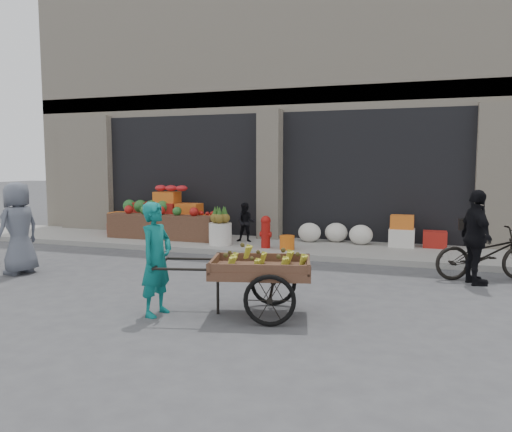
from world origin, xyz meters
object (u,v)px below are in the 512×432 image
(vendor_woman, at_px, (156,259))
(pineapple_bin, at_px, (220,234))
(vendor_grey, at_px, (18,228))
(orange_bucket, at_px, (287,243))
(banana_cart, at_px, (257,265))
(seated_person, at_px, (246,222))
(fire_hydrant, at_px, (266,231))
(cyclist, at_px, (476,237))
(bicycle, at_px, (486,254))

(vendor_woman, bearing_deg, pineapple_bin, 19.77)
(vendor_grey, bearing_deg, orange_bucket, 137.75)
(vendor_woman, relative_size, vendor_grey, 0.90)
(orange_bucket, bearing_deg, vendor_grey, -140.76)
(banana_cart, bearing_deg, seated_person, 97.50)
(fire_hydrant, height_order, seated_person, seated_person)
(fire_hydrant, height_order, banana_cart, banana_cart)
(pineapple_bin, bearing_deg, seated_person, 56.31)
(vendor_grey, relative_size, cyclist, 1.06)
(seated_person, relative_size, banana_cart, 0.40)
(cyclist, bearing_deg, vendor_woman, 107.19)
(bicycle, bearing_deg, fire_hydrant, 53.87)
(vendor_grey, bearing_deg, fire_hydrant, 141.91)
(vendor_woman, distance_m, bicycle, 5.54)
(pineapple_bin, bearing_deg, fire_hydrant, -2.60)
(pineapple_bin, xyz_separation_m, fire_hydrant, (1.10, -0.05, 0.13))
(pineapple_bin, relative_size, vendor_woman, 0.35)
(seated_person, relative_size, bicycle, 0.54)
(seated_person, bearing_deg, fire_hydrant, -52.88)
(banana_cart, relative_size, vendor_woman, 1.56)
(seated_person, distance_m, vendor_grey, 4.93)
(vendor_woman, bearing_deg, seated_person, 14.22)
(fire_hydrant, distance_m, vendor_woman, 4.74)
(pineapple_bin, distance_m, cyclist, 5.47)
(seated_person, distance_m, cyclist, 5.31)
(vendor_woman, xyz_separation_m, vendor_grey, (-3.58, 1.37, 0.08))
(bicycle, bearing_deg, cyclist, 133.18)
(bicycle, bearing_deg, orange_bucket, 52.59)
(fire_hydrant, height_order, orange_bucket, fire_hydrant)
(pineapple_bin, distance_m, vendor_woman, 4.93)
(orange_bucket, height_order, banana_cart, banana_cart)
(cyclist, bearing_deg, pineapple_bin, 51.91)
(seated_person, bearing_deg, pineapple_bin, -133.69)
(pineapple_bin, xyz_separation_m, vendor_grey, (-2.46, -3.41, 0.45))
(fire_hydrant, bearing_deg, banana_cart, -73.82)
(seated_person, bearing_deg, bicycle, -30.54)
(vendor_woman, relative_size, bicycle, 0.86)
(orange_bucket, distance_m, vendor_grey, 5.27)
(banana_cart, xyz_separation_m, vendor_woman, (-1.24, -0.40, 0.08))
(orange_bucket, xyz_separation_m, banana_cart, (0.76, -4.28, 0.39))
(bicycle, distance_m, cyclist, 0.55)
(seated_person, relative_size, vendor_woman, 0.63)
(pineapple_bin, xyz_separation_m, cyclist, (5.19, -1.67, 0.40))
(fire_hydrant, relative_size, banana_cart, 0.31)
(pineapple_bin, height_order, banana_cart, banana_cart)
(pineapple_bin, relative_size, fire_hydrant, 0.73)
(bicycle, height_order, cyclist, cyclist)
(banana_cart, relative_size, cyclist, 1.49)
(pineapple_bin, xyz_separation_m, orange_bucket, (1.60, -0.10, -0.10))
(seated_person, xyz_separation_m, banana_cart, (1.96, -4.98, 0.07))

